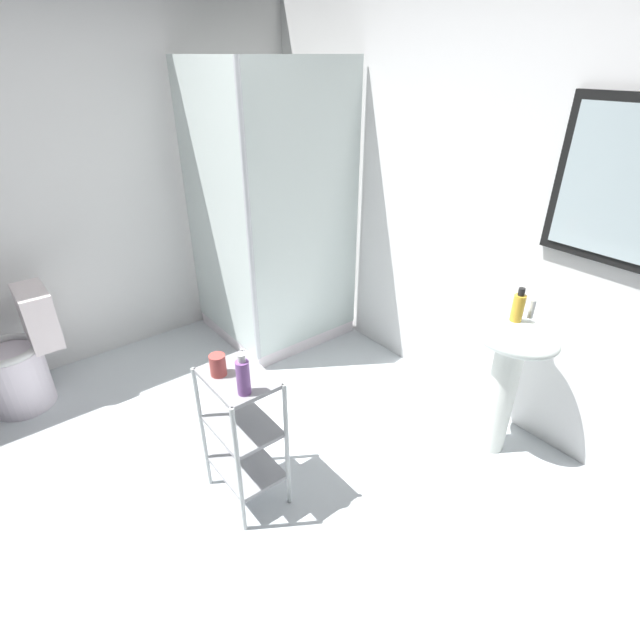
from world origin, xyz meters
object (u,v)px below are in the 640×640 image
object	(u,v)px
pedestal_sink	(508,363)
hand_soap_bottle	(518,307)
rinse_cup	(218,365)
toilet	(22,361)
conditioner_bottle_purple	(243,376)
storage_cart	(243,428)
shower_stall	(271,283)

from	to	relation	value
pedestal_sink	hand_soap_bottle	size ratio (longest dim) A/B	4.48
pedestal_sink	rinse_cup	size ratio (longest dim) A/B	8.00
pedestal_sink	hand_soap_bottle	bearing A→B (deg)	132.28
pedestal_sink	toilet	bearing A→B (deg)	-136.44
conditioner_bottle_purple	storage_cart	bearing A→B (deg)	164.14
rinse_cup	toilet	bearing A→B (deg)	-155.81
pedestal_sink	conditioner_bottle_purple	xyz separation A→B (m)	(-0.45, -1.32, 0.25)
conditioner_bottle_purple	rinse_cup	size ratio (longest dim) A/B	1.93
rinse_cup	shower_stall	bearing A→B (deg)	139.02
storage_cart	conditioner_bottle_purple	bearing A→B (deg)	-15.86
toilet	rinse_cup	bearing A→B (deg)	24.19
pedestal_sink	toilet	size ratio (longest dim) A/B	1.07
storage_cart	rinse_cup	size ratio (longest dim) A/B	7.31
shower_stall	toilet	xyz separation A→B (m)	(-0.26, -1.70, -0.15)
toilet	hand_soap_bottle	xyz separation A→B (m)	(2.07, 2.03, 0.57)
toilet	shower_stall	bearing A→B (deg)	81.22
pedestal_sink	storage_cart	xyz separation A→B (m)	(-0.57, -1.28, -0.14)
storage_cart	conditioner_bottle_purple	xyz separation A→B (m)	(0.12, -0.04, 0.39)
storage_cart	hand_soap_bottle	world-z (taller)	hand_soap_bottle
shower_stall	toilet	bearing A→B (deg)	-98.78
storage_cart	hand_soap_bottle	xyz separation A→B (m)	(0.54, 1.32, 0.45)
rinse_cup	conditioner_bottle_purple	bearing A→B (deg)	6.52
storage_cart	conditioner_bottle_purple	distance (m)	0.41
storage_cart	hand_soap_bottle	distance (m)	1.49
hand_soap_bottle	toilet	bearing A→B (deg)	-135.57
shower_stall	hand_soap_bottle	bearing A→B (deg)	10.32
shower_stall	conditioner_bottle_purple	bearing A→B (deg)	-36.31
toilet	hand_soap_bottle	world-z (taller)	hand_soap_bottle
hand_soap_bottle	conditioner_bottle_purple	bearing A→B (deg)	-107.21
shower_stall	storage_cart	bearing A→B (deg)	-37.93
pedestal_sink	toilet	distance (m)	2.91
pedestal_sink	toilet	world-z (taller)	pedestal_sink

